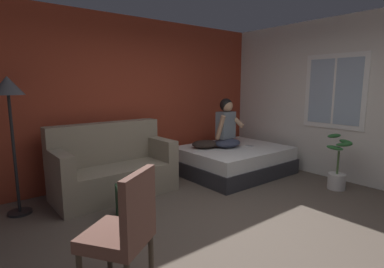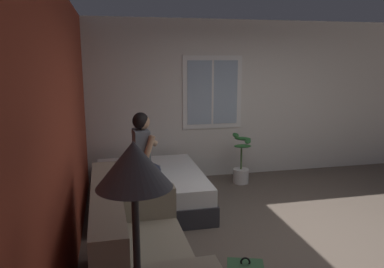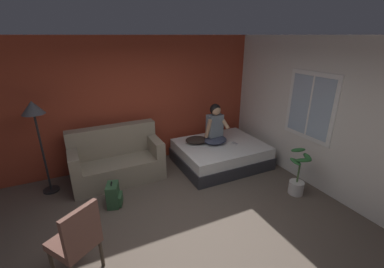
{
  "view_description": "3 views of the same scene",
  "coord_description": "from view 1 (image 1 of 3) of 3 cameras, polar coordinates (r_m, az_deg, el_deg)",
  "views": [
    {
      "loc": [
        -2.28,
        -2.08,
        1.6
      ],
      "look_at": [
        0.47,
        1.41,
        0.86
      ],
      "focal_mm": 28.0,
      "sensor_mm": 36.0,
      "label": 1
    },
    {
      "loc": [
        -3.46,
        2.14,
        2.07
      ],
      "look_at": [
        0.75,
        1.2,
        1.19
      ],
      "focal_mm": 35.0,
      "sensor_mm": 36.0,
      "label": 2
    },
    {
      "loc": [
        -1.18,
        -2.75,
        2.7
      ],
      "look_at": [
        0.94,
        1.68,
        0.79
      ],
      "focal_mm": 24.0,
      "sensor_mm": 36.0,
      "label": 3
    }
  ],
  "objects": [
    {
      "name": "bed",
      "position": [
        5.53,
        7.91,
        -4.95
      ],
      "size": [
        1.85,
        1.51,
        0.48
      ],
      "color": "#2D2D33",
      "rests_on": "ground"
    },
    {
      "name": "backpack",
      "position": [
        3.77,
        -12.59,
        -12.72
      ],
      "size": [
        0.3,
        0.34,
        0.46
      ],
      "color": "#2D5133",
      "rests_on": "ground"
    },
    {
      "name": "floor_lamp",
      "position": [
        4.16,
        -31.52,
        5.67
      ],
      "size": [
        0.36,
        0.36,
        1.7
      ],
      "color": "black",
      "rests_on": "ground"
    },
    {
      "name": "cell_phone",
      "position": [
        5.61,
        10.88,
        -2.23
      ],
      "size": [
        0.09,
        0.15,
        0.01
      ],
      "primitive_type": "cube",
      "rotation": [
        0.0,
        0.0,
        0.16
      ],
      "color": "#B7B7BC",
      "rests_on": "bed"
    },
    {
      "name": "side_chair",
      "position": [
        2.41,
        -12.83,
        -17.11
      ],
      "size": [
        0.64,
        0.64,
        0.98
      ],
      "color": "#382D23",
      "rests_on": "ground"
    },
    {
      "name": "throw_pillow",
      "position": [
        5.34,
        2.5,
        -1.93
      ],
      "size": [
        0.57,
        0.49,
        0.14
      ],
      "primitive_type": "ellipsoid",
      "rotation": [
        0.0,
        0.0,
        -0.3
      ],
      "color": "#2D231E",
      "rests_on": "bed"
    },
    {
      "name": "ground_plane",
      "position": [
        3.48,
        8.73,
        -18.1
      ],
      "size": [
        40.0,
        40.0,
        0.0
      ],
      "primitive_type": "plane",
      "color": "brown"
    },
    {
      "name": "couch",
      "position": [
        4.56,
        -14.86,
        -6.25
      ],
      "size": [
        1.71,
        0.85,
        1.04
      ],
      "color": "gray",
      "rests_on": "ground"
    },
    {
      "name": "wall_back_accent",
      "position": [
        5.21,
        -12.35,
        6.44
      ],
      "size": [
        10.44,
        0.16,
        2.7
      ],
      "primitive_type": "cube",
      "color": "#993823",
      "rests_on": "ground"
    },
    {
      "name": "wall_side_with_window",
      "position": [
        5.5,
        29.51,
        5.61
      ],
      "size": [
        0.19,
        6.44,
        2.7
      ],
      "color": "silver",
      "rests_on": "ground"
    },
    {
      "name": "person_seated",
      "position": [
        5.41,
        6.59,
        1.23
      ],
      "size": [
        0.55,
        0.48,
        0.88
      ],
      "color": "#383D51",
      "rests_on": "bed"
    },
    {
      "name": "potted_plant",
      "position": [
        5.14,
        25.96,
        -6.19
      ],
      "size": [
        0.39,
        0.37,
        0.85
      ],
      "color": "silver",
      "rests_on": "ground"
    }
  ]
}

